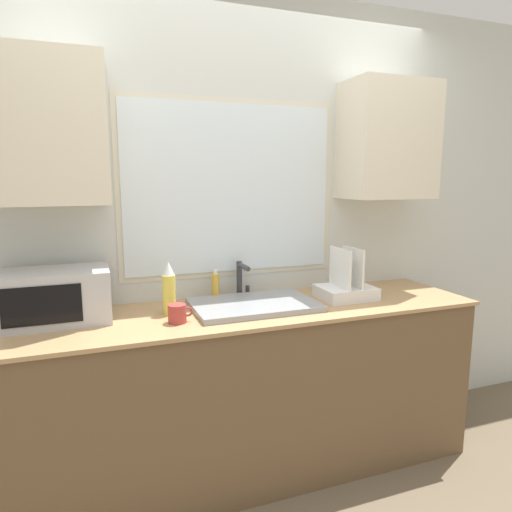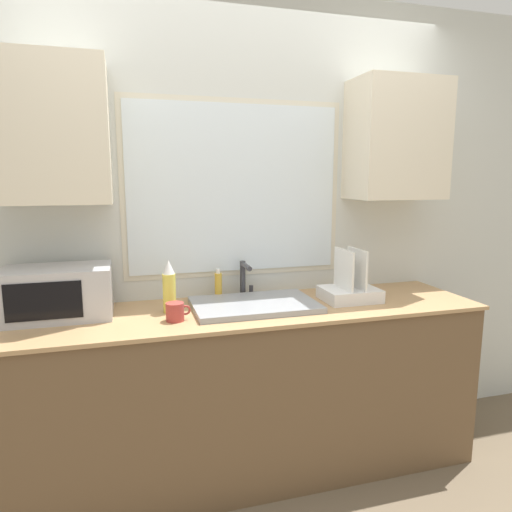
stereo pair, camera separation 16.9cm
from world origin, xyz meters
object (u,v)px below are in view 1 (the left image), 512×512
Objects in this scene: microwave at (54,296)px; dish_rack at (346,288)px; faucet at (241,276)px; mug_near_sink at (178,314)px; soap_bottle at (215,286)px; spray_bottle at (169,289)px.

dish_rack is (1.51, -0.11, -0.06)m from microwave.
mug_near_sink is (-0.43, -0.33, -0.08)m from faucet.
dish_rack is at bearing -4.13° from microwave.
faucet is 0.68× the size of dish_rack.
faucet is at bearing -1.72° from soap_bottle.
soap_bottle is at bearing 32.78° from spray_bottle.
faucet is 0.55m from mug_near_sink.
microwave is 1.52m from dish_rack.
soap_bottle is at bearing 50.53° from mug_near_sink.
microwave is at bearing -173.11° from faucet.
dish_rack is at bearing 6.15° from mug_near_sink.
microwave is at bearing -171.54° from soap_bottle.
spray_bottle is at bearing 94.44° from mug_near_sink.
faucet is 0.47m from spray_bottle.
soap_bottle is (0.82, 0.12, -0.05)m from microwave.
dish_rack reaches higher than faucet.
mug_near_sink is (-0.28, -0.34, -0.03)m from soap_bottle.
spray_bottle is 1.56× the size of soap_bottle.
dish_rack is 0.99m from spray_bottle.
faucet is 0.77× the size of spray_bottle.
spray_bottle is 2.26× the size of mug_near_sink.
microwave is 0.59m from mug_near_sink.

